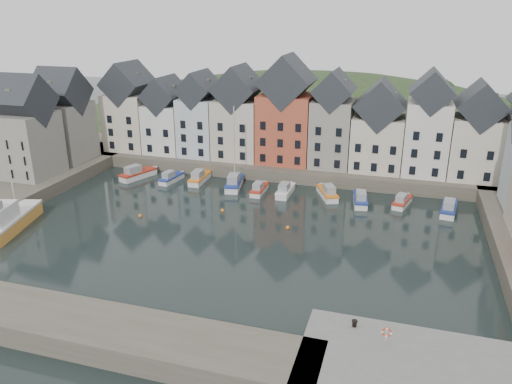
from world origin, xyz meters
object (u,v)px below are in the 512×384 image
at_px(large_vessel, 7,221).
at_px(mooring_bollard, 354,323).
at_px(boat_d, 234,183).
at_px(life_ring_post, 387,333).
at_px(boat_a, 137,174).

height_order(large_vessel, mooring_bollard, large_vessel).
distance_m(boat_d, large_vessel, 32.21).
bearing_deg(life_ring_post, boat_d, 125.06).
bearing_deg(large_vessel, mooring_bollard, -27.71).
bearing_deg(boat_d, large_vessel, -143.51).
bearing_deg(mooring_bollard, boat_a, 139.14).
xyz_separation_m(boat_d, mooring_bollard, (22.40, -34.24, 1.47)).
height_order(boat_d, mooring_bollard, boat_d).
xyz_separation_m(boat_d, life_ring_post, (24.97, -35.59, 2.02)).
xyz_separation_m(boat_a, large_vessel, (-4.90, -23.46, 0.67)).
bearing_deg(boat_d, mooring_bollard, -67.56).
bearing_deg(boat_d, boat_a, 169.87).
bearing_deg(boat_a, mooring_bollard, -20.03).
bearing_deg(life_ring_post, boat_a, 139.83).
relative_size(boat_a, life_ring_post, 5.28).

